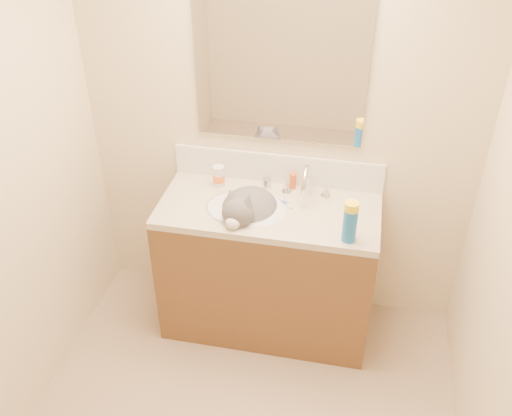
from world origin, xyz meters
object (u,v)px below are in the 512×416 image
at_px(faucet, 306,184).
at_px(spray_can, 350,224).
at_px(basin, 246,218).
at_px(silver_jar, 267,183).
at_px(cat, 248,212).
at_px(amber_bottle, 293,181).
at_px(vanity_cabinet, 268,270).
at_px(pill_bottle, 219,176).

bearing_deg(faucet, spray_can, -52.46).
xyz_separation_m(basin, spray_can, (0.56, -0.17, 0.17)).
relative_size(faucet, silver_jar, 5.14).
height_order(cat, silver_jar, cat).
distance_m(cat, spray_can, 0.59).
distance_m(cat, amber_bottle, 0.33).
bearing_deg(cat, spray_can, -7.12).
height_order(faucet, amber_bottle, faucet).
bearing_deg(basin, cat, -23.41).
bearing_deg(spray_can, amber_bottle, 129.25).
relative_size(vanity_cabinet, cat, 2.57).
height_order(silver_jar, amber_bottle, amber_bottle).
height_order(pill_bottle, amber_bottle, pill_bottle).
xyz_separation_m(faucet, amber_bottle, (-0.08, 0.08, -0.04)).
height_order(basin, silver_jar, silver_jar).
distance_m(vanity_cabinet, spray_can, 0.73).
relative_size(basin, spray_can, 2.31).
xyz_separation_m(cat, pill_bottle, (-0.21, 0.20, 0.08)).
bearing_deg(faucet, basin, -150.88).
bearing_deg(faucet, vanity_cabinet, -142.71).
bearing_deg(pill_bottle, cat, -43.55).
bearing_deg(faucet, amber_bottle, 135.65).
relative_size(pill_bottle, spray_can, 0.63).
xyz_separation_m(vanity_cabinet, silver_jar, (-0.05, 0.20, 0.48)).
relative_size(basin, pill_bottle, 3.70).
height_order(vanity_cabinet, faucet, faucet).
bearing_deg(basin, amber_bottle, 48.63).
relative_size(vanity_cabinet, basin, 2.67).
xyz_separation_m(vanity_cabinet, faucet, (0.18, 0.14, 0.54)).
relative_size(vanity_cabinet, spray_can, 6.17).
relative_size(cat, silver_jar, 8.59).
distance_m(faucet, cat, 0.35).
xyz_separation_m(cat, amber_bottle, (0.21, 0.25, 0.07)).
distance_m(vanity_cabinet, cat, 0.44).
relative_size(cat, spray_can, 2.41).
bearing_deg(spray_can, cat, 163.02).
distance_m(cat, pill_bottle, 0.30).
bearing_deg(amber_bottle, vanity_cabinet, -114.23).
height_order(basin, amber_bottle, amber_bottle).
bearing_deg(cat, basin, 166.45).
distance_m(cat, silver_jar, 0.25).
bearing_deg(faucet, cat, -149.23).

